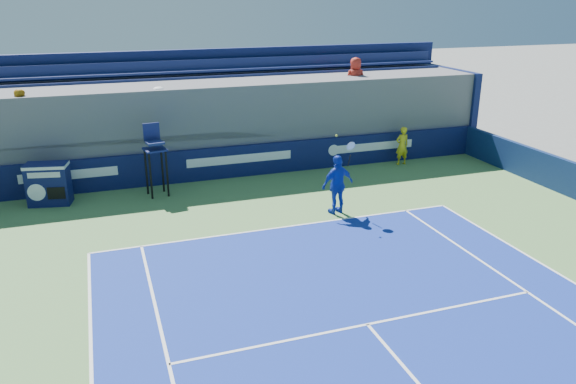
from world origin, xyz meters
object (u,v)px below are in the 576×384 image
object	(u,v)px
ball_person	(402,146)
tennis_player	(338,184)
match_clock	(48,183)
umpire_chair	(155,152)

from	to	relation	value
ball_person	tennis_player	xyz separation A→B (m)	(-4.61, -4.06, 0.17)
match_clock	tennis_player	bearing A→B (deg)	-23.88
match_clock	umpire_chair	distance (m)	3.53
match_clock	umpire_chair	bearing A→B (deg)	-3.94
umpire_chair	tennis_player	xyz separation A→B (m)	(5.14, -3.56, -0.57)
match_clock	tennis_player	size ratio (longest dim) A/B	0.56
umpire_chair	match_clock	bearing A→B (deg)	176.06
ball_person	umpire_chair	size ratio (longest dim) A/B	0.63
ball_person	match_clock	distance (m)	13.18
match_clock	umpire_chair	size ratio (longest dim) A/B	0.58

